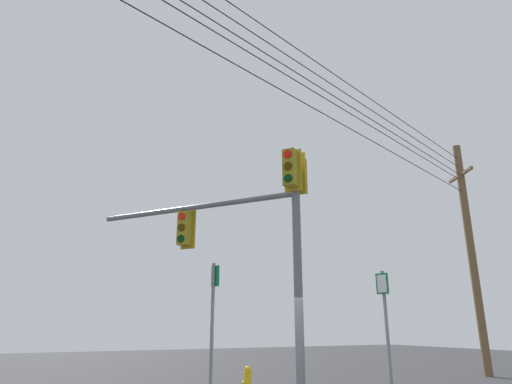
% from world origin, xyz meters
% --- Properties ---
extents(signal_mast_assembly, '(4.12, 5.19, 6.00)m').
position_xyz_m(signal_mast_assembly, '(-0.00, 1.51, 4.27)').
color(signal_mast_assembly, slate).
rests_on(signal_mast_assembly, ground).
extents(utility_pole_wooden, '(0.90, 1.86, 9.67)m').
position_xyz_m(utility_pole_wooden, '(11.62, 4.57, 4.93)').
color(utility_pole_wooden, brown).
rests_on(utility_pole_wooden, ground).
extents(route_sign_primary, '(0.11, 0.27, 3.10)m').
position_xyz_m(route_sign_primary, '(-1.52, 0.39, 1.82)').
color(route_sign_primary, slate).
rests_on(route_sign_primary, ground).
extents(fire_hydrant, '(0.22, 0.30, 0.81)m').
position_xyz_m(fire_hydrant, '(0.99, 4.07, 0.40)').
color(fire_hydrant, yellow).
rests_on(fire_hydrant, ground).
extents(route_sign_secondary, '(0.13, 0.26, 2.97)m').
position_xyz_m(route_sign_secondary, '(1.67, -0.92, 1.75)').
color(route_sign_secondary, slate).
rests_on(route_sign_secondary, ground).
extents(overhead_wire_span, '(24.19, 8.61, 1.59)m').
position_xyz_m(overhead_wire_span, '(-0.47, 0.28, 8.32)').
color(overhead_wire_span, black).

